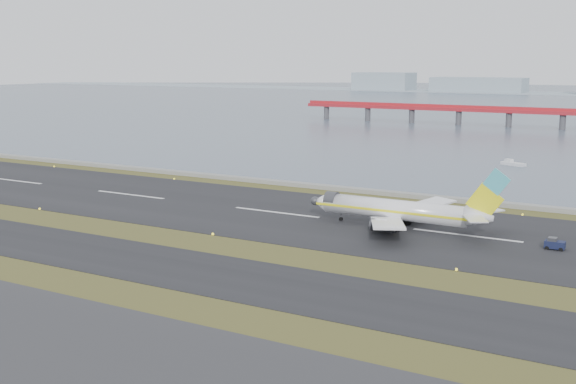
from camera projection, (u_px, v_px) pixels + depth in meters
name	position (u px, v px, depth m)	size (l,w,h in m)	color
ground	(187.00, 244.00, 124.16)	(1000.00, 1000.00, 0.00)	#3C4619
taxiway_strip	(140.00, 261.00, 113.92)	(1000.00, 18.00, 0.10)	black
runway_strip	(276.00, 213.00, 149.72)	(1000.00, 45.00, 0.10)	black
seawall	(340.00, 188.00, 175.22)	(1000.00, 2.50, 1.00)	gray
red_pier	(563.00, 114.00, 326.15)	(260.00, 5.00, 10.20)	red
airliner	(401.00, 211.00, 135.20)	(38.52, 32.89, 12.80)	white
pushback_tug	(554.00, 244.00, 120.44)	(3.26, 1.96, 2.07)	#141A38
workboat_near	(513.00, 163.00, 216.76)	(7.94, 5.33, 1.85)	silver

